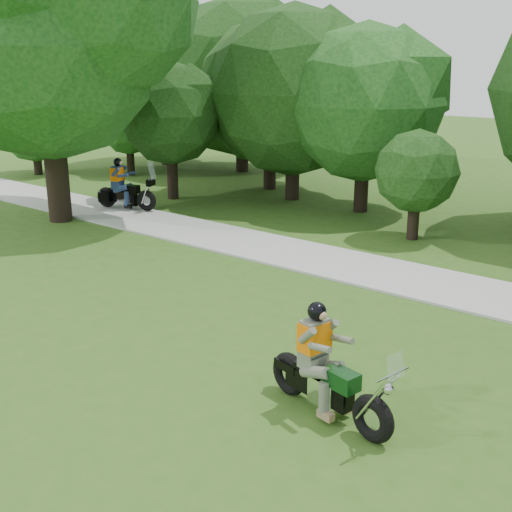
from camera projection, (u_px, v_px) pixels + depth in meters
The scene contains 5 objects.
ground at pixel (120, 435), 8.36m from camera, with size 100.00×100.00×0.00m, color #2F5819.
walkway at pixel (400, 277), 14.33m from camera, with size 60.00×2.20×0.06m, color #ADADA7.
big_tree_west at pixel (53, 20), 18.07m from camera, with size 8.64×6.56×9.96m.
chopper_motorcycle at pixel (323, 374), 8.73m from camera, with size 2.21×0.83×1.59m.
touring_motorcycle at pixel (122, 190), 20.57m from camera, with size 2.10×1.11×1.64m.
Camera 1 is at (5.94, -4.61, 4.70)m, focal length 45.00 mm.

